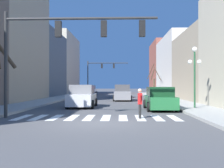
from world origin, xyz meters
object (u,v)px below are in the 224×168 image
Objects in this scene: car_parked_right_far at (123,92)px; car_driving_toward_lane at (82,92)px; car_parked_right_near at (122,93)px; street_tree_right_far at (154,83)px; car_driving_away_lane at (82,97)px; traffic_signal_far at (100,70)px; car_parked_left_near at (91,91)px; traffic_signal_near at (65,38)px; car_parked_right_mid at (160,99)px; street_lamp_right_corner at (195,65)px; pedestrian_on_left_sidewalk at (140,101)px.

car_driving_toward_lane is (-5.53, -1.80, 0.04)m from car_parked_right_far.
car_parked_right_near is 0.87× the size of street_tree_right_far.
car_parked_right_near is 1.02× the size of car_driving_away_lane.
car_parked_left_near is (-1.32, -3.49, -3.79)m from traffic_signal_far.
traffic_signal_near is 1.60× the size of street_tree_right_far.
traffic_signal_near is 1.87× the size of car_driving_away_lane.
car_parked_right_far is 16.82m from car_driving_away_lane.
traffic_signal_far is 11.53m from street_tree_right_far.
car_parked_right_near is at bearing -111.64° from street_tree_right_far.
car_parked_right_far is at bearing 7.41° from car_parked_right_mid.
street_tree_right_far reaches higher than street_lamp_right_corner.
street_tree_right_far is at bearing -55.69° from car_driving_toward_lane.
car_parked_left_near is 1.00× the size of car_parked_right_mid.
traffic_signal_far is 1.78× the size of car_parked_right_mid.
street_lamp_right_corner is at bearing -90.58° from street_tree_right_far.
car_parked_left_near reaches higher than car_parked_right_far.
traffic_signal_far is at bearing 12.19° from car_parked_right_mid.
traffic_signal_near reaches higher than car_parked_right_mid.
car_parked_right_far is at bearing -133.11° from street_tree_right_far.
car_driving_away_lane is at bearing 168.67° from car_parked_right_far.
street_lamp_right_corner reaches higher than car_parked_left_near.
pedestrian_on_left_sidewalk is at bearing 159.48° from car_parked_right_mid.
car_parked_left_near is (-10.36, 26.80, -2.37)m from street_lamp_right_corner.
traffic_signal_near reaches higher than car_parked_right_far.
car_parked_right_near is (3.14, 15.56, -3.39)m from traffic_signal_near.
car_driving_toward_lane is 10.16m from car_parked_left_near.
traffic_signal_near is 21.86m from car_driving_toward_lane.
car_parked_right_near is at bearing 114.92° from street_lamp_right_corner.
street_tree_right_far is (2.70, 24.10, 1.38)m from car_parked_right_mid.
car_parked_right_mid is (7.90, -27.00, -0.05)m from car_parked_left_near.
traffic_signal_near is at bearing 168.58° from car_parked_right_near.
street_lamp_right_corner is 3.45m from car_parked_right_mid.
street_tree_right_far is at bearing -21.64° from car_parked_right_near.
street_lamp_right_corner is 19.22m from car_parked_right_far.
car_parked_right_far reaches higher than car_parked_right_mid.
car_parked_right_mid is at bearing -166.96° from car_parked_right_near.
street_tree_right_far is (5.23, 13.18, 1.30)m from car_parked_right_near.
car_driving_toward_lane is 0.89× the size of street_tree_right_far.
car_driving_toward_lane is 22.34m from pedestrian_on_left_sidewalk.
traffic_signal_far is 1.75× the size of car_driving_away_lane.
pedestrian_on_left_sidewalk is (-1.73, -4.62, 0.17)m from car_parked_right_mid.
car_driving_away_lane is at bearing -150.77° from pedestrian_on_left_sidewalk.
car_parked_right_near is (-4.98, 10.73, -2.34)m from street_lamp_right_corner.
pedestrian_on_left_sidewalk is at bearing 0.14° from traffic_signal_near.
car_parked_right_near reaches higher than car_driving_away_lane.
street_lamp_right_corner is at bearing 76.65° from car_driving_away_lane.
street_tree_right_far reaches higher than car_parked_right_near.
car_driving_away_lane is (0.85, -28.34, -3.77)m from traffic_signal_far.
car_parked_right_mid is 0.84× the size of street_tree_right_far.
car_driving_toward_lane is at bearing -95.73° from traffic_signal_far.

